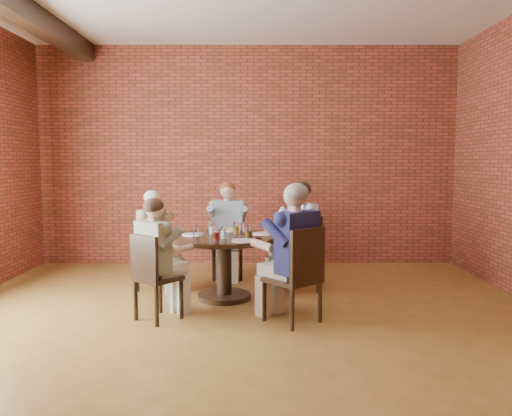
{
  "coord_description": "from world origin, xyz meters",
  "views": [
    {
      "loc": [
        0.12,
        -4.35,
        1.62
      ],
      "look_at": [
        0.13,
        1.0,
        1.12
      ],
      "focal_mm": 35.0,
      "sensor_mm": 36.0,
      "label": 1
    }
  ],
  "objects_px": {
    "diner_a": "(298,237)",
    "smartphone": "(258,238)",
    "chair_b": "(228,241)",
    "chair_c": "(151,251)",
    "diner_c": "(156,241)",
    "chair_e": "(299,272)",
    "dining_table": "(224,255)",
    "diner_b": "(228,231)",
    "diner_d": "(158,259)",
    "chair_a": "(304,250)",
    "chair_d": "(152,274)",
    "diner_e": "(292,253)"
  },
  "relations": [
    {
      "from": "diner_a",
      "to": "smartphone",
      "type": "bearing_deg",
      "value": -65.47
    },
    {
      "from": "chair_b",
      "to": "chair_c",
      "type": "bearing_deg",
      "value": -143.67
    },
    {
      "from": "diner_c",
      "to": "chair_e",
      "type": "height_order",
      "value": "diner_c"
    },
    {
      "from": "dining_table",
      "to": "diner_b",
      "type": "bearing_deg",
      "value": 90.76
    },
    {
      "from": "chair_b",
      "to": "diner_d",
      "type": "relative_size",
      "value": 0.75
    },
    {
      "from": "chair_a",
      "to": "chair_b",
      "type": "xyz_separation_m",
      "value": [
        -1.0,
        0.75,
        -0.01
      ]
    },
    {
      "from": "smartphone",
      "to": "chair_d",
      "type": "bearing_deg",
      "value": -142.86
    },
    {
      "from": "diner_c",
      "to": "smartphone",
      "type": "relative_size",
      "value": 8.44
    },
    {
      "from": "diner_a",
      "to": "smartphone",
      "type": "xyz_separation_m",
      "value": [
        -0.5,
        -0.53,
        0.07
      ]
    },
    {
      "from": "chair_a",
      "to": "chair_d",
      "type": "height_order",
      "value": "chair_a"
    },
    {
      "from": "chair_a",
      "to": "diner_c",
      "type": "distance_m",
      "value": 1.87
    },
    {
      "from": "dining_table",
      "to": "chair_c",
      "type": "height_order",
      "value": "chair_c"
    },
    {
      "from": "diner_c",
      "to": "diner_e",
      "type": "height_order",
      "value": "diner_e"
    },
    {
      "from": "dining_table",
      "to": "chair_c",
      "type": "distance_m",
      "value": 1.05
    },
    {
      "from": "diner_a",
      "to": "chair_d",
      "type": "xyz_separation_m",
      "value": [
        -1.57,
        -1.2,
        -0.2
      ]
    },
    {
      "from": "dining_table",
      "to": "diner_a",
      "type": "xyz_separation_m",
      "value": [
        0.9,
        0.36,
        0.15
      ]
    },
    {
      "from": "chair_c",
      "to": "diner_e",
      "type": "height_order",
      "value": "diner_e"
    },
    {
      "from": "chair_c",
      "to": "diner_d",
      "type": "xyz_separation_m",
      "value": [
        0.33,
        -1.22,
        0.14
      ]
    },
    {
      "from": "diner_d",
      "to": "diner_a",
      "type": "bearing_deg",
      "value": -104.35
    },
    {
      "from": "chair_c",
      "to": "diner_d",
      "type": "bearing_deg",
      "value": -139.96
    },
    {
      "from": "chair_d",
      "to": "diner_d",
      "type": "height_order",
      "value": "diner_d"
    },
    {
      "from": "chair_c",
      "to": "chair_e",
      "type": "relative_size",
      "value": 0.92
    },
    {
      "from": "chair_d",
      "to": "diner_d",
      "type": "bearing_deg",
      "value": -90.0
    },
    {
      "from": "diner_b",
      "to": "chair_c",
      "type": "bearing_deg",
      "value": -147.16
    },
    {
      "from": "diner_c",
      "to": "chair_d",
      "type": "relative_size",
      "value": 1.41
    },
    {
      "from": "chair_b",
      "to": "chair_e",
      "type": "distance_m",
      "value": 2.23
    },
    {
      "from": "diner_b",
      "to": "chair_d",
      "type": "bearing_deg",
      "value": -109.83
    },
    {
      "from": "diner_b",
      "to": "chair_e",
      "type": "xyz_separation_m",
      "value": [
        0.81,
        -1.99,
        -0.14
      ]
    },
    {
      "from": "chair_b",
      "to": "chair_d",
      "type": "xyz_separation_m",
      "value": [
        -0.65,
        -1.98,
        -0.02
      ]
    },
    {
      "from": "diner_a",
      "to": "chair_b",
      "type": "relative_size",
      "value": 1.46
    },
    {
      "from": "chair_a",
      "to": "chair_d",
      "type": "distance_m",
      "value": 2.06
    },
    {
      "from": "diner_b",
      "to": "chair_c",
      "type": "height_order",
      "value": "diner_b"
    },
    {
      "from": "diner_a",
      "to": "diner_b",
      "type": "bearing_deg",
      "value": -149.61
    },
    {
      "from": "dining_table",
      "to": "chair_a",
      "type": "relative_size",
      "value": 1.31
    },
    {
      "from": "chair_b",
      "to": "smartphone",
      "type": "bearing_deg",
      "value": -73.17
    },
    {
      "from": "chair_b",
      "to": "diner_e",
      "type": "xyz_separation_m",
      "value": [
        0.75,
        -2.0,
        0.19
      ]
    },
    {
      "from": "chair_c",
      "to": "smartphone",
      "type": "bearing_deg",
      "value": -89.09
    },
    {
      "from": "diner_b",
      "to": "chair_d",
      "type": "xyz_separation_m",
      "value": [
        -0.66,
        -1.9,
        -0.18
      ]
    },
    {
      "from": "dining_table",
      "to": "smartphone",
      "type": "relative_size",
      "value": 8.41
    },
    {
      "from": "chair_b",
      "to": "smartphone",
      "type": "xyz_separation_m",
      "value": [
        0.42,
        -1.31,
        0.25
      ]
    },
    {
      "from": "diner_e",
      "to": "diner_b",
      "type": "bearing_deg",
      "value": -109.56
    },
    {
      "from": "diner_c",
      "to": "smartphone",
      "type": "xyz_separation_m",
      "value": [
        1.28,
        -0.58,
        0.13
      ]
    },
    {
      "from": "chair_d",
      "to": "chair_e",
      "type": "distance_m",
      "value": 1.47
    },
    {
      "from": "dining_table",
      "to": "diner_c",
      "type": "relative_size",
      "value": 1.0
    },
    {
      "from": "smartphone",
      "to": "diner_e",
      "type": "bearing_deg",
      "value": -58.73
    },
    {
      "from": "diner_e",
      "to": "smartphone",
      "type": "distance_m",
      "value": 0.77
    },
    {
      "from": "diner_b",
      "to": "diner_a",
      "type": "bearing_deg",
      "value": -38.29
    },
    {
      "from": "diner_d",
      "to": "chair_e",
      "type": "bearing_deg",
      "value": -147.0
    },
    {
      "from": "chair_d",
      "to": "diner_e",
      "type": "height_order",
      "value": "diner_e"
    },
    {
      "from": "diner_b",
      "to": "chair_a",
      "type": "bearing_deg",
      "value": -34.57
    }
  ]
}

